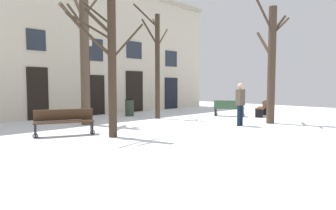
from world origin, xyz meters
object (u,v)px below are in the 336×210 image
object	(u,v)px
tree_near_facade	(84,54)
tree_center	(271,62)
bench_near_lamp	(229,108)
bench_by_litter_bin	(262,108)
tree_foreground	(110,63)
streetlamp	(89,70)
litter_bin	(130,108)
bench_near_center_tree	(64,121)
tree_left_of_center	(157,62)
person_by_shop_door	(240,102)

from	to	relation	value
tree_near_facade	tree_center	bearing A→B (deg)	-42.21
bench_near_lamp	bench_by_litter_bin	distance (m)	1.82
tree_foreground	bench_by_litter_bin	xyz separation A→B (m)	(9.34, -0.54, -1.94)
tree_center	streetlamp	world-z (taller)	tree_center
tree_near_facade	litter_bin	bearing A→B (deg)	21.79
tree_near_facade	streetlamp	world-z (taller)	tree_near_facade
tree_near_facade	bench_near_center_tree	size ratio (longest dim) A/B	3.04
tree_center	bench_near_lamp	size ratio (longest dim) A/B	3.41
streetlamp	bench_near_center_tree	bearing A→B (deg)	-129.61
tree_left_of_center	tree_foreground	bearing A→B (deg)	-148.85
tree_foreground	tree_left_of_center	xyz separation A→B (m)	(4.59, 2.77, 0.44)
litter_bin	tree_left_of_center	bearing A→B (deg)	-80.69
litter_bin	bench_near_lamp	distance (m)	5.44
tree_center	bench_by_litter_bin	xyz separation A→B (m)	(2.45, 1.60, -2.26)
bench_by_litter_bin	person_by_shop_door	size ratio (longest dim) A/B	0.98
streetlamp	litter_bin	world-z (taller)	streetlamp
tree_foreground	tree_center	bearing A→B (deg)	-17.27
bench_near_lamp	bench_by_litter_bin	world-z (taller)	bench_near_lamp
tree_near_facade	bench_near_lamp	xyz separation A→B (m)	(7.13, -2.59, -2.58)
bench_near_center_tree	person_by_shop_door	world-z (taller)	person_by_shop_door
streetlamp	tree_left_of_center	bearing A→B (deg)	-40.34
tree_center	litter_bin	world-z (taller)	tree_center
tree_near_facade	person_by_shop_door	size ratio (longest dim) A/B	3.29
tree_foreground	tree_left_of_center	distance (m)	5.38
tree_left_of_center	person_by_shop_door	world-z (taller)	tree_left_of_center
tree_left_of_center	litter_bin	bearing A→B (deg)	99.31
tree_foreground	person_by_shop_door	distance (m)	5.64
tree_center	tree_foreground	bearing A→B (deg)	162.73
bench_near_lamp	tree_left_of_center	bearing A→B (deg)	34.18
tree_left_of_center	bench_near_center_tree	world-z (taller)	tree_left_of_center
streetlamp	bench_near_lamp	size ratio (longest dim) A/B	2.43
tree_foreground	tree_near_facade	bearing A→B (deg)	75.02
tree_foreground	streetlamp	bearing A→B (deg)	67.78
bench_near_lamp	bench_near_center_tree	bearing A→B (deg)	61.08
tree_center	person_by_shop_door	size ratio (longest dim) A/B	3.17
tree_left_of_center	bench_near_center_tree	bearing A→B (deg)	-165.60
litter_bin	bench_near_lamp	size ratio (longest dim) A/B	0.55
tree_center	bench_near_lamp	xyz separation A→B (m)	(1.13, 2.86, -2.27)
person_by_shop_door	tree_center	bearing A→B (deg)	164.81
bench_by_litter_bin	tree_foreground	bearing A→B (deg)	-22.83
tree_center	tree_near_facade	world-z (taller)	tree_near_facade
tree_near_facade	bench_near_center_tree	distance (m)	3.71
bench_near_center_tree	bench_near_lamp	distance (m)	9.00
tree_center	tree_near_facade	bearing A→B (deg)	137.79
bench_near_lamp	tree_center	bearing A→B (deg)	133.49
tree_center	person_by_shop_door	bearing A→B (deg)	162.91
streetlamp	bench_by_litter_bin	world-z (taller)	streetlamp
bench_near_lamp	bench_by_litter_bin	size ratio (longest dim) A/B	0.95
bench_near_center_tree	person_by_shop_door	bearing A→B (deg)	-3.81
tree_center	streetlamp	size ratio (longest dim) A/B	1.40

